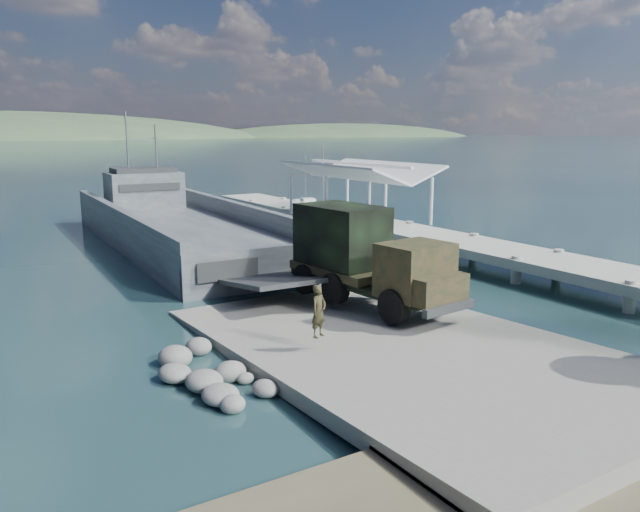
{
  "coord_description": "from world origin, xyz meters",
  "views": [
    {
      "loc": [
        -12.84,
        -16.46,
        7.52
      ],
      "look_at": [
        1.15,
        6.0,
        2.15
      ],
      "focal_mm": 35.0,
      "sensor_mm": 36.0,
      "label": 1
    }
  ],
  "objects": [
    {
      "name": "soldier",
      "position": [
        -2.62,
        0.03,
        1.37
      ],
      "size": [
        0.75,
        0.63,
        1.74
      ],
      "primitive_type": "imported",
      "rotation": [
        0.0,
        0.0,
        0.4
      ],
      "color": "black",
      "rests_on": "boat_ramp"
    },
    {
      "name": "sailboat_far",
      "position": [
        18.19,
        35.93,
        0.31
      ],
      "size": [
        2.63,
        5.01,
        5.86
      ],
      "rotation": [
        0.0,
        0.0,
        -0.27
      ],
      "color": "white",
      "rests_on": "ground"
    },
    {
      "name": "landing_craft",
      "position": [
        0.8,
        22.72,
        0.78
      ],
      "size": [
        9.42,
        32.52,
        9.57
      ],
      "rotation": [
        0.0,
        0.0,
        -0.04
      ],
      "color": "#40454B",
      "rests_on": "ground"
    },
    {
      "name": "sailboat_near",
      "position": [
        16.05,
        29.18,
        0.34
      ],
      "size": [
        3.25,
        5.52,
        6.47
      ],
      "rotation": [
        0.0,
        0.0,
        0.35
      ],
      "color": "white",
      "rests_on": "ground"
    },
    {
      "name": "distant_headlands",
      "position": [
        50.0,
        560.0,
        0.0
      ],
      "size": [
        1000.0,
        240.0,
        48.0
      ],
      "primitive_type": null,
      "color": "#325032",
      "rests_on": "ground"
    },
    {
      "name": "ground",
      "position": [
        0.0,
        0.0,
        0.0
      ],
      "size": [
        1400.0,
        1400.0,
        0.0
      ],
      "primitive_type": "plane",
      "color": "#1A3740",
      "rests_on": "ground"
    },
    {
      "name": "boat_ramp",
      "position": [
        0.0,
        -1.0,
        0.25
      ],
      "size": [
        10.0,
        18.0,
        0.5
      ],
      "primitive_type": "cube",
      "color": "gray",
      "rests_on": "ground"
    },
    {
      "name": "military_truck",
      "position": [
        1.97,
        3.85,
        2.43
      ],
      "size": [
        3.42,
        8.57,
        3.88
      ],
      "rotation": [
        0.0,
        0.0,
        0.1
      ],
      "color": "black",
      "rests_on": "boat_ramp"
    },
    {
      "name": "pier",
      "position": [
        13.0,
        18.77,
        1.6
      ],
      "size": [
        6.4,
        44.0,
        6.1
      ],
      "color": "#A6A79C",
      "rests_on": "ground"
    },
    {
      "name": "shoreline_rocks",
      "position": [
        -6.2,
        0.5,
        0.0
      ],
      "size": [
        3.2,
        5.6,
        0.9
      ],
      "primitive_type": null,
      "color": "slate",
      "rests_on": "ground"
    }
  ]
}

